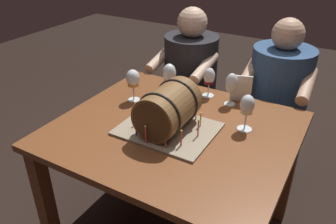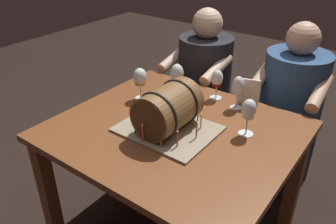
{
  "view_description": "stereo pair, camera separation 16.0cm",
  "coord_description": "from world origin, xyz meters",
  "px_view_note": "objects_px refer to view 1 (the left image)",
  "views": [
    {
      "loc": [
        0.68,
        -1.24,
        1.62
      ],
      "look_at": [
        -0.02,
        -0.03,
        0.83
      ],
      "focal_mm": 36.43,
      "sensor_mm": 36.0,
      "label": 1
    },
    {
      "loc": [
        0.82,
        -1.16,
        1.62
      ],
      "look_at": [
        -0.02,
        -0.03,
        0.83
      ],
      "focal_mm": 36.43,
      "sensor_mm": 36.0,
      "label": 2
    }
  ],
  "objects_px": {
    "wine_glass_rose": "(169,75)",
    "wine_glass_amber": "(133,80)",
    "person_seated_right": "(275,109)",
    "dining_table": "(174,146)",
    "wine_glass_empty": "(231,84)",
    "person_seated_left": "(190,89)",
    "wine_glass_red": "(209,78)",
    "wine_glass_white": "(247,106)",
    "barrel_cake": "(168,111)",
    "menu_card": "(241,89)"
  },
  "relations": [
    {
      "from": "wine_glass_rose",
      "to": "wine_glass_amber",
      "type": "bearing_deg",
      "value": -135.13
    },
    {
      "from": "person_seated_right",
      "to": "dining_table",
      "type": "bearing_deg",
      "value": -111.38
    },
    {
      "from": "wine_glass_amber",
      "to": "wine_glass_empty",
      "type": "relative_size",
      "value": 1.0
    },
    {
      "from": "wine_glass_amber",
      "to": "person_seated_left",
      "type": "relative_size",
      "value": 0.16
    },
    {
      "from": "wine_glass_amber",
      "to": "wine_glass_red",
      "type": "relative_size",
      "value": 1.06
    },
    {
      "from": "wine_glass_red",
      "to": "wine_glass_rose",
      "type": "bearing_deg",
      "value": -149.56
    },
    {
      "from": "wine_glass_red",
      "to": "person_seated_right",
      "type": "relative_size",
      "value": 0.15
    },
    {
      "from": "dining_table",
      "to": "person_seated_right",
      "type": "xyz_separation_m",
      "value": [
        0.31,
        0.8,
        -0.08
      ]
    },
    {
      "from": "wine_glass_rose",
      "to": "wine_glass_amber",
      "type": "distance_m",
      "value": 0.21
    },
    {
      "from": "dining_table",
      "to": "wine_glass_amber",
      "type": "bearing_deg",
      "value": 157.27
    },
    {
      "from": "wine_glass_empty",
      "to": "person_seated_right",
      "type": "bearing_deg",
      "value": 68.91
    },
    {
      "from": "wine_glass_empty",
      "to": "wine_glass_red",
      "type": "height_order",
      "value": "wine_glass_empty"
    },
    {
      "from": "wine_glass_red",
      "to": "wine_glass_white",
      "type": "xyz_separation_m",
      "value": [
        0.3,
        -0.24,
        0.01
      ]
    },
    {
      "from": "person_seated_left",
      "to": "person_seated_right",
      "type": "relative_size",
      "value": 0.99
    },
    {
      "from": "wine_glass_white",
      "to": "person_seated_right",
      "type": "bearing_deg",
      "value": 89.09
    },
    {
      "from": "barrel_cake",
      "to": "wine_glass_white",
      "type": "height_order",
      "value": "barrel_cake"
    },
    {
      "from": "wine_glass_amber",
      "to": "person_seated_right",
      "type": "xyz_separation_m",
      "value": [
        0.65,
        0.66,
        -0.32
      ]
    },
    {
      "from": "person_seated_left",
      "to": "person_seated_right",
      "type": "distance_m",
      "value": 0.62
    },
    {
      "from": "wine_glass_empty",
      "to": "wine_glass_white",
      "type": "distance_m",
      "value": 0.26
    },
    {
      "from": "wine_glass_white",
      "to": "barrel_cake",
      "type": "bearing_deg",
      "value": -148.97
    },
    {
      "from": "barrel_cake",
      "to": "wine_glass_empty",
      "type": "relative_size",
      "value": 2.43
    },
    {
      "from": "person_seated_left",
      "to": "wine_glass_amber",
      "type": "bearing_deg",
      "value": -92.49
    },
    {
      "from": "wine_glass_empty",
      "to": "person_seated_left",
      "type": "distance_m",
      "value": 0.71
    },
    {
      "from": "person_seated_right",
      "to": "wine_glass_white",
      "type": "bearing_deg",
      "value": -90.91
    },
    {
      "from": "wine_glass_rose",
      "to": "wine_glass_white",
      "type": "relative_size",
      "value": 1.06
    },
    {
      "from": "dining_table",
      "to": "wine_glass_rose",
      "type": "height_order",
      "value": "wine_glass_rose"
    },
    {
      "from": "dining_table",
      "to": "wine_glass_white",
      "type": "distance_m",
      "value": 0.42
    },
    {
      "from": "wine_glass_empty",
      "to": "barrel_cake",
      "type": "bearing_deg",
      "value": -112.01
    },
    {
      "from": "wine_glass_amber",
      "to": "person_seated_left",
      "type": "distance_m",
      "value": 0.73
    },
    {
      "from": "barrel_cake",
      "to": "wine_glass_white",
      "type": "relative_size",
      "value": 2.42
    },
    {
      "from": "barrel_cake",
      "to": "wine_glass_amber",
      "type": "distance_m",
      "value": 0.37
    },
    {
      "from": "wine_glass_red",
      "to": "person_seated_left",
      "type": "xyz_separation_m",
      "value": [
        -0.31,
        0.4,
        -0.31
      ]
    },
    {
      "from": "dining_table",
      "to": "wine_glass_red",
      "type": "relative_size",
      "value": 6.58
    },
    {
      "from": "menu_card",
      "to": "person_seated_right",
      "type": "height_order",
      "value": "person_seated_right"
    },
    {
      "from": "wine_glass_white",
      "to": "menu_card",
      "type": "xyz_separation_m",
      "value": [
        -0.12,
        0.27,
        -0.05
      ]
    },
    {
      "from": "wine_glass_rose",
      "to": "wine_glass_amber",
      "type": "xyz_separation_m",
      "value": [
        -0.15,
        -0.15,
        -0.01
      ]
    },
    {
      "from": "wine_glass_amber",
      "to": "wine_glass_empty",
      "type": "distance_m",
      "value": 0.53
    },
    {
      "from": "menu_card",
      "to": "person_seated_left",
      "type": "xyz_separation_m",
      "value": [
        -0.5,
        0.37,
        -0.28
      ]
    },
    {
      "from": "wine_glass_red",
      "to": "person_seated_left",
      "type": "height_order",
      "value": "person_seated_left"
    },
    {
      "from": "wine_glass_rose",
      "to": "person_seated_right",
      "type": "height_order",
      "value": "person_seated_right"
    },
    {
      "from": "dining_table",
      "to": "wine_glass_amber",
      "type": "relative_size",
      "value": 6.18
    },
    {
      "from": "wine_glass_rose",
      "to": "wine_glass_amber",
      "type": "relative_size",
      "value": 1.07
    },
    {
      "from": "menu_card",
      "to": "wine_glass_amber",
      "type": "bearing_deg",
      "value": -167.88
    },
    {
      "from": "wine_glass_red",
      "to": "dining_table",
      "type": "bearing_deg",
      "value": -89.64
    },
    {
      "from": "wine_glass_amber",
      "to": "person_seated_left",
      "type": "xyz_separation_m",
      "value": [
        0.03,
        0.66,
        -0.32
      ]
    },
    {
      "from": "wine_glass_amber",
      "to": "wine_glass_white",
      "type": "distance_m",
      "value": 0.64
    },
    {
      "from": "wine_glass_white",
      "to": "menu_card",
      "type": "relative_size",
      "value": 1.16
    },
    {
      "from": "barrel_cake",
      "to": "wine_glass_rose",
      "type": "xyz_separation_m",
      "value": [
        -0.18,
        0.32,
        0.03
      ]
    },
    {
      "from": "wine_glass_empty",
      "to": "person_seated_left",
      "type": "xyz_separation_m",
      "value": [
        -0.46,
        0.43,
        -0.32
      ]
    },
    {
      "from": "wine_glass_white",
      "to": "person_seated_left",
      "type": "bearing_deg",
      "value": 133.79
    }
  ]
}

